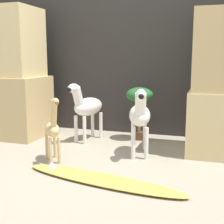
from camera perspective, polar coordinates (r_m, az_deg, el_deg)
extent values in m
plane|color=#9E937F|center=(2.77, -5.42, -9.84)|extent=(14.00, 14.00, 0.00)
cube|color=#2D2B28|center=(3.89, 2.29, 12.39)|extent=(6.40, 0.08, 2.20)
cube|color=tan|center=(3.94, -18.11, 1.00)|extent=(0.84, 0.63, 0.71)
cube|color=#DBC184|center=(3.90, -18.72, 11.91)|extent=(0.73, 0.54, 0.78)
cylinder|color=white|center=(2.91, 6.30, -5.74)|extent=(0.04, 0.04, 0.30)
cylinder|color=white|center=(2.90, 3.91, -5.73)|extent=(0.04, 0.04, 0.30)
cylinder|color=white|center=(3.20, 6.01, -4.26)|extent=(0.04, 0.04, 0.30)
cylinder|color=white|center=(3.20, 3.85, -4.24)|extent=(0.04, 0.04, 0.30)
ellipsoid|color=white|center=(3.00, 5.08, -0.59)|extent=(0.30, 0.47, 0.20)
cylinder|color=white|center=(2.79, 5.25, 1.47)|extent=(0.14, 0.18, 0.22)
ellipsoid|color=white|center=(2.72, 5.32, 3.19)|extent=(0.13, 0.18, 0.10)
sphere|color=black|center=(2.65, 5.37, 2.84)|extent=(0.05, 0.05, 0.05)
cube|color=black|center=(2.79, 5.25, 1.68)|extent=(0.05, 0.09, 0.19)
cylinder|color=white|center=(3.41, -5.06, -3.35)|extent=(0.04, 0.04, 0.30)
cylinder|color=white|center=(3.49, -6.61, -3.09)|extent=(0.04, 0.04, 0.30)
cylinder|color=white|center=(3.65, -2.06, -2.44)|extent=(0.04, 0.04, 0.30)
cylinder|color=white|center=(3.72, -3.57, -2.21)|extent=(0.04, 0.04, 0.30)
ellipsoid|color=white|center=(3.52, -4.33, 0.99)|extent=(0.31, 0.48, 0.20)
cylinder|color=white|center=(3.36, -6.31, 2.88)|extent=(0.14, 0.18, 0.22)
ellipsoid|color=white|center=(3.30, -7.04, 4.35)|extent=(0.13, 0.18, 0.10)
sphere|color=black|center=(3.25, -7.82, 4.10)|extent=(0.05, 0.05, 0.05)
cube|color=black|center=(3.36, -6.31, 3.05)|extent=(0.05, 0.09, 0.19)
cylinder|color=tan|center=(2.82, -9.67, -6.93)|extent=(0.03, 0.03, 0.24)
cylinder|color=tan|center=(2.81, -11.19, -7.07)|extent=(0.03, 0.03, 0.24)
cylinder|color=tan|center=(3.00, -10.41, -5.96)|extent=(0.03, 0.03, 0.24)
cylinder|color=tan|center=(2.98, -11.84, -6.08)|extent=(0.03, 0.03, 0.24)
ellipsoid|color=tan|center=(2.86, -10.90, -3.15)|extent=(0.26, 0.28, 0.13)
cylinder|color=tan|center=(2.72, -10.57, -0.43)|extent=(0.12, 0.14, 0.27)
ellipsoid|color=tan|center=(2.62, -10.29, 1.89)|extent=(0.11, 0.11, 0.06)
sphere|color=brown|center=(2.58, -10.10, 1.66)|extent=(0.03, 0.03, 0.03)
cylinder|color=#513323|center=(3.61, 4.94, -4.31)|extent=(0.12, 0.12, 0.09)
cylinder|color=brown|center=(3.56, 4.99, -0.91)|extent=(0.03, 0.03, 0.34)
ellipsoid|color=#235B28|center=(3.53, 5.05, 3.16)|extent=(0.30, 0.30, 0.17)
ellipsoid|color=gold|center=(2.42, -1.94, -12.21)|extent=(1.37, 0.47, 0.04)
cone|color=white|center=(2.66, -10.96, -9.40)|extent=(0.08, 0.08, 0.05)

